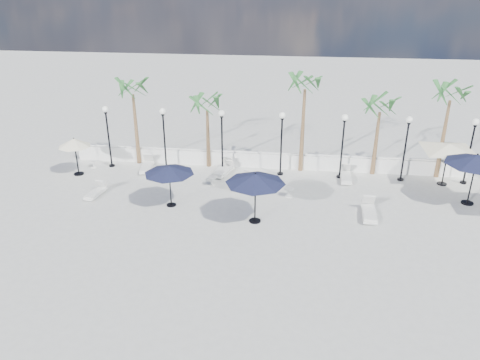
# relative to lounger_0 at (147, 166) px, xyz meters

# --- Properties ---
(ground) EXTENTS (100.00, 100.00, 0.00)m
(ground) POSITION_rel_lounger_0_xyz_m (8.14, -6.22, -0.25)
(ground) COLOR #A5A5A0
(ground) RESTS_ON ground
(balustrade) EXTENTS (26.00, 0.30, 1.01)m
(balustrade) POSITION_rel_lounger_0_xyz_m (8.14, 1.28, 0.22)
(balustrade) COLOR silver
(balustrade) RESTS_ON ground
(lamppost_0) EXTENTS (0.36, 0.36, 3.84)m
(lamppost_0) POSITION_rel_lounger_0_xyz_m (-2.36, 0.28, 2.25)
(lamppost_0) COLOR black
(lamppost_0) RESTS_ON ground
(lamppost_1) EXTENTS (0.36, 0.36, 3.84)m
(lamppost_1) POSITION_rel_lounger_0_xyz_m (1.14, 0.28, 2.25)
(lamppost_1) COLOR black
(lamppost_1) RESTS_ON ground
(lamppost_2) EXTENTS (0.36, 0.36, 3.84)m
(lamppost_2) POSITION_rel_lounger_0_xyz_m (4.64, 0.28, 2.25)
(lamppost_2) COLOR black
(lamppost_2) RESTS_ON ground
(lamppost_3) EXTENTS (0.36, 0.36, 3.84)m
(lamppost_3) POSITION_rel_lounger_0_xyz_m (8.14, 0.28, 2.25)
(lamppost_3) COLOR black
(lamppost_3) RESTS_ON ground
(lamppost_4) EXTENTS (0.36, 0.36, 3.84)m
(lamppost_4) POSITION_rel_lounger_0_xyz_m (11.64, 0.28, 2.25)
(lamppost_4) COLOR black
(lamppost_4) RESTS_ON ground
(lamppost_5) EXTENTS (0.36, 0.36, 3.84)m
(lamppost_5) POSITION_rel_lounger_0_xyz_m (15.14, 0.28, 2.25)
(lamppost_5) COLOR black
(lamppost_5) RESTS_ON ground
(lamppost_6) EXTENTS (0.36, 0.36, 3.84)m
(lamppost_6) POSITION_rel_lounger_0_xyz_m (18.64, 0.28, 2.25)
(lamppost_6) COLOR black
(lamppost_6) RESTS_ON ground
(palm_0) EXTENTS (2.60, 2.60, 5.50)m
(palm_0) POSITION_rel_lounger_0_xyz_m (-0.86, 1.08, 4.29)
(palm_0) COLOR brown
(palm_0) RESTS_ON ground
(palm_1) EXTENTS (2.60, 2.60, 4.70)m
(palm_1) POSITION_rel_lounger_0_xyz_m (3.64, 1.08, 3.51)
(palm_1) COLOR brown
(palm_1) RESTS_ON ground
(palm_2) EXTENTS (2.60, 2.60, 6.10)m
(palm_2) POSITION_rel_lounger_0_xyz_m (9.34, 1.08, 4.87)
(palm_2) COLOR brown
(palm_2) RESTS_ON ground
(palm_3) EXTENTS (2.60, 2.60, 4.90)m
(palm_3) POSITION_rel_lounger_0_xyz_m (13.64, 1.08, 3.70)
(palm_3) COLOR brown
(palm_3) RESTS_ON ground
(palm_4) EXTENTS (2.60, 2.60, 5.70)m
(palm_4) POSITION_rel_lounger_0_xyz_m (17.34, 1.08, 4.48)
(palm_4) COLOR brown
(palm_4) RESTS_ON ground
(lounger_0) EXTENTS (0.90, 2.02, 0.73)m
(lounger_0) POSITION_rel_lounger_0_xyz_m (0.00, 0.00, 0.00)
(lounger_0) COLOR silver
(lounger_0) RESTS_ON ground
(lounger_1) EXTENTS (0.74, 1.71, 0.62)m
(lounger_1) POSITION_rel_lounger_0_xyz_m (-1.65, -3.88, -0.04)
(lounger_1) COLOR silver
(lounger_1) RESTS_ON ground
(lounger_2) EXTENTS (0.93, 1.72, 0.61)m
(lounger_2) POSITION_rel_lounger_0_xyz_m (4.88, -0.00, -0.04)
(lounger_2) COLOR silver
(lounger_2) RESTS_ON ground
(lounger_3) EXTENTS (1.23, 1.97, 0.70)m
(lounger_3) POSITION_rel_lounger_0_xyz_m (6.17, -1.68, -0.01)
(lounger_3) COLOR silver
(lounger_3) RESTS_ON ground
(lounger_4) EXTENTS (1.11, 2.16, 0.78)m
(lounger_4) POSITION_rel_lounger_0_xyz_m (4.71, 0.00, 0.01)
(lounger_4) COLOR silver
(lounger_4) RESTS_ON ground
(lounger_5) EXTENTS (0.77, 2.08, 0.77)m
(lounger_5) POSITION_rel_lounger_0_xyz_m (12.75, -4.48, 0.01)
(lounger_5) COLOR silver
(lounger_5) RESTS_ON ground
(lounger_6) EXTENTS (0.65, 1.89, 0.70)m
(lounger_6) POSITION_rel_lounger_0_xyz_m (11.98, -0.07, -0.01)
(lounger_6) COLOR silver
(lounger_6) RESTS_ON ground
(side_table_0) EXTENTS (0.45, 0.45, 0.44)m
(side_table_0) POSITION_rel_lounger_0_xyz_m (-3.38, -0.07, 0.02)
(side_table_0) COLOR silver
(side_table_0) RESTS_ON ground
(side_table_1) EXTENTS (0.52, 0.52, 0.50)m
(side_table_1) POSITION_rel_lounger_0_xyz_m (4.37, -1.79, 0.06)
(side_table_1) COLOR silver
(side_table_1) RESTS_ON ground
(side_table_2) EXTENTS (0.51, 0.51, 0.50)m
(side_table_2) POSITION_rel_lounger_0_xyz_m (8.75, -2.71, 0.05)
(side_table_2) COLOR silver
(side_table_2) RESTS_ON ground
(parasol_navy_left) EXTENTS (2.57, 2.57, 2.27)m
(parasol_navy_left) POSITION_rel_lounger_0_xyz_m (2.71, -4.51, 1.75)
(parasol_navy_left) COLOR black
(parasol_navy_left) RESTS_ON ground
(parasol_navy_mid) EXTENTS (2.88, 2.88, 2.58)m
(parasol_navy_mid) POSITION_rel_lounger_0_xyz_m (7.18, -5.68, 2.02)
(parasol_navy_mid) COLOR black
(parasol_navy_mid) RESTS_ON ground
(parasol_navy_right) EXTENTS (3.12, 3.12, 2.80)m
(parasol_navy_right) POSITION_rel_lounger_0_xyz_m (18.06, -2.39, 2.22)
(parasol_navy_right) COLOR black
(parasol_navy_right) RESTS_ON ground
(parasol_cream_sq_a) EXTENTS (5.36, 5.36, 2.63)m
(parasol_cream_sq_a) POSITION_rel_lounger_0_xyz_m (17.39, -0.02, 2.19)
(parasol_cream_sq_a) COLOR black
(parasol_cream_sq_a) RESTS_ON ground
(parasol_cream_small) EXTENTS (1.89, 1.89, 2.31)m
(parasol_cream_small) POSITION_rel_lounger_0_xyz_m (-3.86, -1.19, 1.73)
(parasol_cream_small) COLOR black
(parasol_cream_small) RESTS_ON ground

